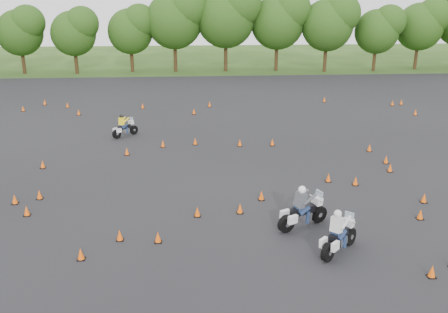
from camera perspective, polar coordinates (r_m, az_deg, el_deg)
ground at (r=23.67m, az=0.67°, el=-5.87°), size 140.00×140.00×0.00m
asphalt_pad at (r=29.22m, az=-0.27°, el=-0.96°), size 62.00×62.00×0.00m
treeline at (r=57.12m, az=-0.07°, el=13.58°), size 87.14×32.78×11.03m
traffic_cones at (r=28.75m, az=-0.07°, el=-0.82°), size 36.91×32.56×0.45m
rider_grey at (r=21.70m, az=9.03°, el=-5.58°), size 2.66×1.92×2.00m
rider_yellow at (r=35.29m, az=-11.24°, el=3.52°), size 1.95×1.90×1.61m
rider_white at (r=19.98m, az=13.17°, el=-8.29°), size 2.25×2.23×1.87m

